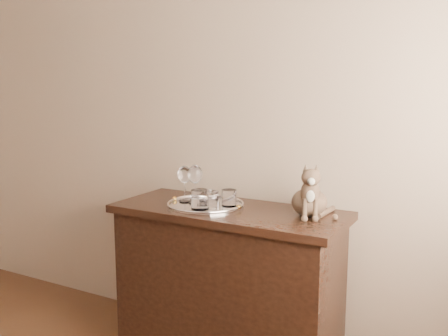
# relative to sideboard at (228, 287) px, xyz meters

# --- Properties ---
(wall_back) EXTENTS (4.00, 0.10, 2.70)m
(wall_back) POSITION_rel_sideboard_xyz_m (-0.60, 0.31, 0.93)
(wall_back) COLOR tan
(wall_back) RESTS_ON ground
(sideboard) EXTENTS (1.20, 0.50, 0.85)m
(sideboard) POSITION_rel_sideboard_xyz_m (0.00, 0.00, 0.00)
(sideboard) COLOR black
(sideboard) RESTS_ON ground
(tray) EXTENTS (0.40, 0.40, 0.01)m
(tray) POSITION_rel_sideboard_xyz_m (-0.13, -0.01, 0.43)
(tray) COLOR silver
(tray) RESTS_ON sideboard
(wine_glass_a) EXTENTS (0.07, 0.07, 0.19)m
(wine_glass_a) POSITION_rel_sideboard_xyz_m (-0.24, 0.06, 0.53)
(wine_glass_a) COLOR white
(wine_glass_a) RESTS_ON tray
(wine_glass_c) EXTENTS (0.07, 0.07, 0.19)m
(wine_glass_c) POSITION_rel_sideboard_xyz_m (-0.26, -0.01, 0.53)
(wine_glass_c) COLOR white
(wine_glass_c) RESTS_ON tray
(wine_glass_d) EXTENTS (0.08, 0.08, 0.21)m
(wine_glass_d) POSITION_rel_sideboard_xyz_m (-0.19, -0.02, 0.54)
(wine_glass_d) COLOR white
(wine_glass_d) RESTS_ON tray
(tumbler_a) EXTENTS (0.08, 0.08, 0.09)m
(tumbler_a) POSITION_rel_sideboard_xyz_m (-0.07, -0.06, 0.48)
(tumbler_a) COLOR silver
(tumbler_a) RESTS_ON tray
(tumbler_b) EXTENTS (0.09, 0.09, 0.10)m
(tumbler_b) POSITION_rel_sideboard_xyz_m (-0.10, -0.11, 0.48)
(tumbler_b) COLOR white
(tumbler_b) RESTS_ON tray
(tumbler_c) EXTENTS (0.08, 0.08, 0.09)m
(tumbler_c) POSITION_rel_sideboard_xyz_m (-0.00, 0.01, 0.48)
(tumbler_c) COLOR silver
(tumbler_c) RESTS_ON tray
(cat) EXTENTS (0.33, 0.32, 0.26)m
(cat) POSITION_rel_sideboard_xyz_m (0.41, 0.06, 0.56)
(cat) COLOR brown
(cat) RESTS_ON sideboard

